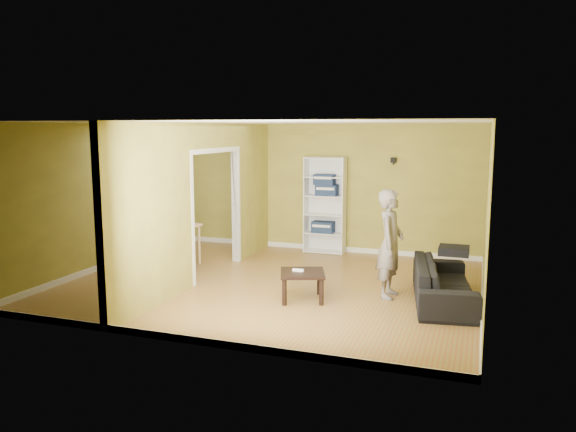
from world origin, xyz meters
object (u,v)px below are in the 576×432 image
(person, at_px, (390,235))
(coffee_table, at_px, (302,276))
(chair_near, at_px, (144,246))
(chair_far, at_px, (181,232))
(dining_table, at_px, (162,228))
(chair_left, at_px, (127,239))
(bookshelf, at_px, (326,205))
(sofa, at_px, (444,276))

(person, bearing_deg, coffee_table, 119.14)
(person, xyz_separation_m, chair_near, (-4.27, 0.01, -0.47))
(chair_near, height_order, chair_far, chair_far)
(person, xyz_separation_m, coffee_table, (-1.18, -0.58, -0.59))
(person, distance_m, dining_table, 4.34)
(dining_table, bearing_deg, coffee_table, -21.39)
(chair_left, distance_m, chair_near, 0.93)
(person, height_order, bookshelf, bookshelf)
(chair_near, bearing_deg, chair_left, 139.80)
(bookshelf, relative_size, chair_left, 2.14)
(dining_table, bearing_deg, person, -8.41)
(sofa, distance_m, bookshelf, 3.75)
(sofa, height_order, dining_table, sofa)
(sofa, height_order, chair_far, chair_far)
(sofa, distance_m, coffee_table, 2.05)
(bookshelf, height_order, chair_near, bookshelf)
(coffee_table, relative_size, dining_table, 0.52)
(chair_near, relative_size, chair_far, 0.95)
(person, relative_size, chair_far, 1.86)
(chair_near, bearing_deg, chair_far, 87.05)
(bookshelf, distance_m, chair_far, 2.94)
(dining_table, relative_size, chair_far, 1.20)
(chair_far, bearing_deg, chair_near, 66.27)
(sofa, relative_size, dining_table, 1.67)
(chair_near, bearing_deg, dining_table, 88.36)
(bookshelf, xyz_separation_m, coffee_table, (0.56, -3.27, -0.61))
(bookshelf, xyz_separation_m, chair_far, (-2.54, -1.42, -0.46))
(chair_near, bearing_deg, bookshelf, 43.43)
(person, height_order, chair_far, person)
(person, xyz_separation_m, bookshelf, (-1.74, 2.69, 0.02))
(coffee_table, relative_size, chair_far, 0.62)
(dining_table, relative_size, chair_near, 1.26)
(sofa, distance_m, dining_table, 5.13)
(coffee_table, xyz_separation_m, chair_left, (-3.83, 1.15, 0.09))
(person, distance_m, chair_near, 4.30)
(person, relative_size, dining_table, 1.56)
(chair_far, bearing_deg, person, 139.38)
(dining_table, height_order, chair_left, chair_left)
(dining_table, distance_m, chair_far, 0.66)
(sofa, bearing_deg, dining_table, 74.14)
(sofa, distance_m, chair_near, 5.06)
(bookshelf, xyz_separation_m, chair_near, (-2.53, -2.69, -0.49))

